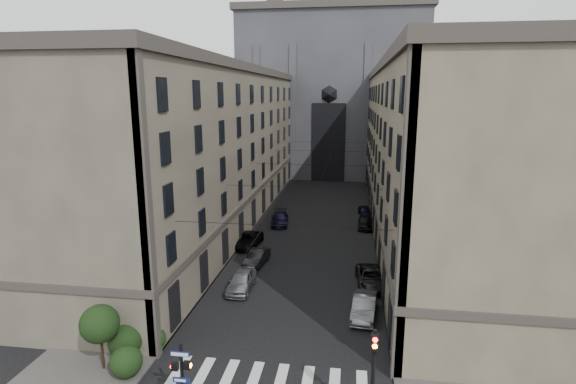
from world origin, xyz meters
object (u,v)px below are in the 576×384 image
at_px(car_left_far, 280,219).
at_px(car_right_near, 364,307).
at_px(traffic_light_right, 373,368).
at_px(gothic_tower, 332,82).
at_px(car_left_midnear, 257,258).
at_px(pedestrian_signal_left, 182,375).
at_px(car_right_midfar, 366,222).
at_px(car_left_near, 241,281).
at_px(car_left_midfar, 248,240).
at_px(car_right_midnear, 371,277).
at_px(car_right_far, 365,211).

relative_size(car_left_far, car_right_near, 1.07).
relative_size(traffic_light_right, car_right_near, 1.14).
bearing_deg(gothic_tower, car_left_midnear, -94.52).
bearing_deg(gothic_tower, pedestrian_signal_left, -92.74).
xyz_separation_m(traffic_light_right, car_right_midfar, (0.60, 33.40, -2.62)).
bearing_deg(car_left_near, car_left_far, 89.38).
height_order(car_left_midfar, car_left_far, car_left_far).
distance_m(car_left_midfar, car_right_midnear, 14.82).
height_order(car_left_midnear, car_right_far, car_left_midnear).
bearing_deg(car_right_far, car_left_near, -120.35).
bearing_deg(car_left_far, pedestrian_signal_left, -96.08).
xyz_separation_m(traffic_light_right, car_left_midnear, (-9.80, 19.95, -2.61)).
height_order(pedestrian_signal_left, car_left_near, pedestrian_signal_left).
xyz_separation_m(car_left_midfar, car_right_midnear, (12.40, -8.12, 0.01)).
bearing_deg(car_right_midfar, car_left_far, -177.28).
bearing_deg(car_left_midnear, car_left_midfar, 119.51).
xyz_separation_m(car_left_near, car_right_midnear, (10.47, 2.42, -0.07)).
relative_size(car_left_near, car_right_midfar, 1.00).
distance_m(car_left_midfar, car_right_midfar, 15.05).
relative_size(pedestrian_signal_left, car_left_midnear, 0.96).
bearing_deg(car_left_midfar, car_left_far, 79.70).
relative_size(pedestrian_signal_left, car_left_midfar, 0.79).
xyz_separation_m(car_left_near, car_right_midfar, (10.47, 19.06, -0.12)).
distance_m(pedestrian_signal_left, car_right_midfar, 35.23).
height_order(car_left_near, car_right_far, car_left_near).
height_order(car_left_midnear, car_left_far, car_left_far).
bearing_deg(car_right_midfar, car_left_near, -116.93).
bearing_deg(car_left_midfar, gothic_tower, 85.81).
bearing_deg(gothic_tower, car_left_near, -94.16).
bearing_deg(car_left_midnear, pedestrian_signal_left, -80.69).
height_order(car_left_midnear, car_right_near, car_right_near).
height_order(pedestrian_signal_left, traffic_light_right, traffic_light_right).
height_order(gothic_tower, car_right_far, gothic_tower).
distance_m(car_left_near, car_right_midfar, 21.75).
relative_size(car_right_midfar, car_right_far, 1.20).
relative_size(pedestrian_signal_left, car_right_near, 0.87).
distance_m(car_left_near, car_left_midfar, 10.71).
xyz_separation_m(car_left_near, car_left_midfar, (-1.93, 10.54, -0.08)).
distance_m(car_left_near, car_right_midnear, 10.75).
bearing_deg(car_right_midnear, car_left_far, 118.45).
xyz_separation_m(traffic_light_right, car_right_far, (0.60, 38.62, -2.64)).
relative_size(traffic_light_right, car_left_midfar, 1.03).
relative_size(gothic_tower, car_right_far, 15.17).
height_order(pedestrian_signal_left, car_right_far, pedestrian_signal_left).
bearing_deg(car_left_near, pedestrian_signal_left, -87.47).
height_order(car_left_midfar, car_right_midfar, car_left_midfar).
bearing_deg(car_right_far, car_right_midnear, -97.02).
relative_size(traffic_light_right, car_right_midfar, 1.13).
distance_m(car_left_near, car_right_near, 10.25).
relative_size(car_left_midnear, car_right_midfar, 0.90).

